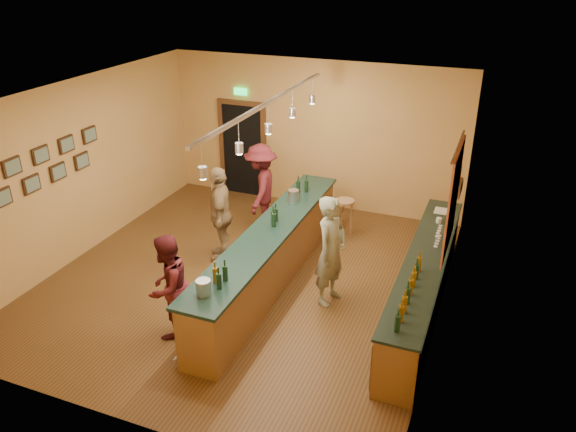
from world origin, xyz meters
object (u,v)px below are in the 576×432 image
at_px(customer_a, 168,287).
at_px(customer_b, 220,214).
at_px(customer_c, 261,188).
at_px(bartender, 331,251).
at_px(back_counter, 423,283).
at_px(bar_stool, 345,207).
at_px(tasting_bar, 270,253).

relative_size(customer_a, customer_b, 0.90).
xyz_separation_m(customer_b, customer_c, (0.19, 1.37, 0.01)).
bearing_deg(customer_c, bartender, 33.36).
height_order(bartender, customer_c, bartender).
bearing_deg(bartender, customer_c, 58.73).
distance_m(bartender, customer_b, 2.37).
bearing_deg(customer_a, customer_c, -175.97).
xyz_separation_m(back_counter, bar_stool, (-1.87, 2.02, 0.15)).
xyz_separation_m(tasting_bar, bartender, (1.08, -0.09, 0.30)).
bearing_deg(customer_b, bar_stool, 107.85).
distance_m(customer_a, customer_b, 2.35).
distance_m(back_counter, customer_b, 3.75).
bearing_deg(customer_c, tasting_bar, 14.99).
distance_m(bartender, bar_stool, 2.35).
height_order(back_counter, customer_a, customer_a).
bearing_deg(back_counter, customer_b, 174.43).
relative_size(tasting_bar, bar_stool, 6.55).
height_order(back_counter, tasting_bar, tasting_bar).
bearing_deg(bar_stool, customer_c, -170.28).
distance_m(customer_c, bar_stool, 1.70).
height_order(bartender, bar_stool, bartender).
height_order(back_counter, bar_stool, back_counter).
relative_size(bartender, customer_b, 1.02).
height_order(customer_b, customer_c, customer_c).
relative_size(tasting_bar, bartender, 2.80).
height_order(tasting_bar, bar_stool, tasting_bar).
relative_size(bartender, customer_a, 1.14).
xyz_separation_m(tasting_bar, customer_b, (-1.20, 0.54, 0.28)).
bearing_deg(customer_a, bar_stool, 160.86).
bearing_deg(bartender, customer_a, 143.80).
xyz_separation_m(customer_b, bar_stool, (1.85, 1.66, -0.25)).
relative_size(customer_a, customer_c, 0.89).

